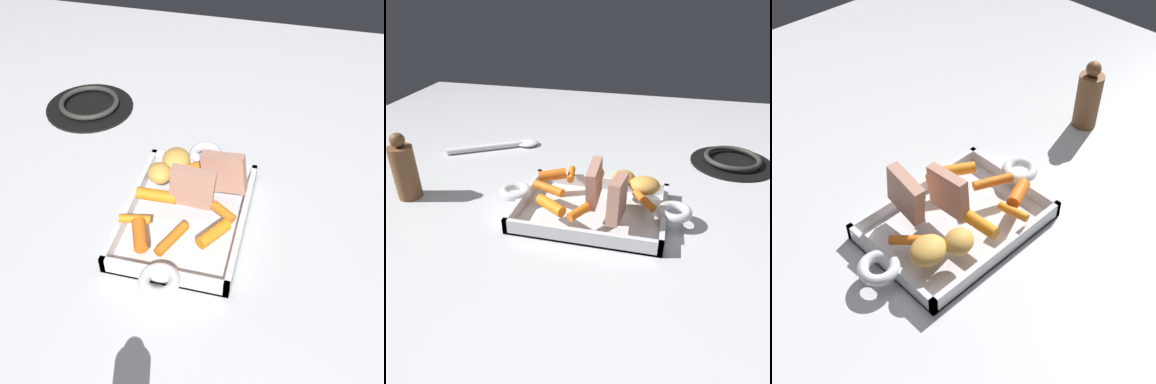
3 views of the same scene
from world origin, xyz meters
TOP-DOWN VIEW (x-y plane):
  - ground_plane at (0.00, 0.00)m, footprint 1.70×1.70m
  - roasting_dish at (0.00, 0.00)m, footprint 0.38×0.21m
  - roast_slice_thick at (0.01, -0.01)m, footprint 0.02×0.08m
  - roast_slice_outer at (0.06, -0.05)m, footprint 0.03×0.08m
  - baby_carrot_southeast at (0.10, -0.00)m, footprint 0.05×0.05m
  - baby_carrot_center_right at (0.00, 0.05)m, footprint 0.02×0.07m
  - baby_carrot_southwest at (-0.09, -0.00)m, footprint 0.07×0.04m
  - baby_carrot_long at (-0.06, -0.06)m, footprint 0.06×0.05m
  - baby_carrot_northeast at (-0.01, -0.07)m, footprint 0.04×0.05m
  - baby_carrot_northwest at (-0.06, 0.07)m, footprint 0.02×0.05m
  - baby_carrot_center_left at (-0.09, 0.05)m, footprint 0.06×0.04m
  - potato_golden_small at (0.05, 0.06)m, footprint 0.06×0.06m
  - potato_whole at (0.10, 0.04)m, footprint 0.07×0.06m
  - stove_burner_rear at (0.29, 0.30)m, footprint 0.20×0.20m
  - serving_spoon at (-0.30, 0.26)m, footprint 0.22×0.15m
  - pepper_mill at (-0.39, -0.03)m, footprint 0.05×0.05m

SIDE VIEW (x-z plane):
  - ground_plane at x=0.00m, z-range 0.00..0.00m
  - serving_spoon at x=-0.30m, z-range 0.00..0.02m
  - stove_burner_rear at x=0.29m, z-range 0.00..0.02m
  - roasting_dish at x=0.00m, z-range -0.01..0.03m
  - baby_carrot_northwest at x=-0.06m, z-range 0.04..0.05m
  - baby_carrot_southeast at x=0.10m, z-range 0.04..0.06m
  - baby_carrot_northeast at x=-0.01m, z-range 0.04..0.06m
  - baby_carrot_southwest at x=-0.09m, z-range 0.04..0.06m
  - baby_carrot_long at x=-0.06m, z-range 0.04..0.06m
  - baby_carrot_center_right at x=0.00m, z-range 0.04..0.06m
  - baby_carrot_center_left at x=-0.09m, z-range 0.04..0.06m
  - potato_whole at x=0.10m, z-range 0.04..0.07m
  - potato_golden_small at x=0.05m, z-range 0.04..0.07m
  - pepper_mill at x=-0.39m, z-range -0.01..0.13m
  - roast_slice_outer at x=0.06m, z-range 0.03..0.12m
  - roast_slice_thick at x=0.01m, z-range 0.04..0.12m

